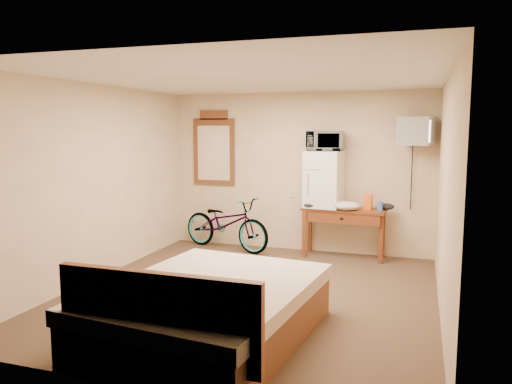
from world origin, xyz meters
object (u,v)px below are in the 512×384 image
desk (344,217)px  bed (207,310)px  mini_fridge (324,179)px  microwave (324,141)px  blue_cup (380,206)px  crt_television (417,131)px  bicycle (226,223)px  wall_mirror (214,149)px

desk → bed: bed is taller
mini_fridge → microwave: microwave is taller
blue_cup → bed: size_ratio=0.06×
mini_fridge → microwave: 0.58m
microwave → crt_television: (1.31, -0.03, 0.14)m
microwave → bed: microwave is taller
desk → crt_television: (1.00, 0.02, 1.28)m
microwave → bed: 3.75m
microwave → bicycle: (-1.55, -0.11, -1.33)m
microwave → wall_mirror: size_ratio=0.44×
mini_fridge → blue_cup: bearing=-4.6°
mini_fridge → desk: bearing=-9.5°
desk → wall_mirror: bearing=173.0°
crt_television → bicycle: size_ratio=0.39×
desk → wall_mirror: (-2.21, 0.27, 0.98)m
mini_fridge → microwave: (0.00, 0.00, 0.58)m
crt_television → bed: 4.13m
wall_mirror → desk: bearing=-7.0°
desk → blue_cup: blue_cup is taller
microwave → wall_mirror: (-1.89, 0.22, -0.16)m
crt_television → bicycle: crt_television is taller
crt_television → wall_mirror: wall_mirror is taller
microwave → bed: bearing=-107.7°
mini_fridge → blue_cup: 0.93m
mini_fridge → bicycle: size_ratio=0.53×
bicycle → crt_television: bearing=-72.6°
wall_mirror → bed: bearing=-68.0°
crt_television → microwave: bearing=178.5°
mini_fridge → crt_television: crt_television is taller
desk → bicycle: (-1.87, -0.05, -0.19)m
crt_television → bed: crt_television is taller
mini_fridge → microwave: bearing=56.3°
blue_cup → wall_mirror: bearing=174.1°
desk → blue_cup: bearing=-1.7°
crt_television → blue_cup: bearing=-175.8°
mini_fridge → crt_television: (1.31, -0.03, 0.72)m
mini_fridge → crt_television: size_ratio=1.36×
wall_mirror → bicycle: (0.34, -0.32, -1.17)m
mini_fridge → wall_mirror: bearing=173.5°
mini_fridge → microwave: size_ratio=1.57×
crt_television → bicycle: 3.22m
bicycle → bed: bearing=-145.2°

